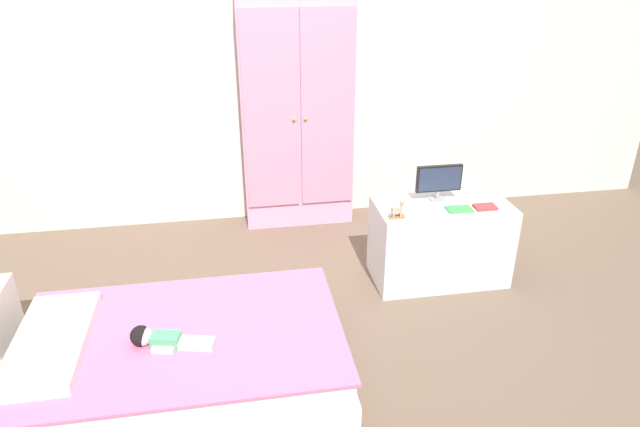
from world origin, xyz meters
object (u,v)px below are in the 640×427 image
(book_red, at_px, (485,207))
(wardrobe, at_px, (297,114))
(bed, at_px, (183,355))
(book_green, at_px, (459,209))
(tv_monitor, at_px, (439,180))
(tv_stand, at_px, (440,242))
(rocking_horse_toy, at_px, (398,210))
(doll, at_px, (156,338))

(book_red, bearing_deg, wardrobe, 132.60)
(bed, bearing_deg, book_green, 19.62)
(wardrobe, bearing_deg, tv_monitor, -50.66)
(tv_stand, height_order, rocking_horse_toy, rocking_horse_toy)
(doll, bearing_deg, book_green, 20.59)
(tv_monitor, height_order, book_green, tv_monitor)
(tv_stand, bearing_deg, book_red, -22.46)
(tv_monitor, bearing_deg, tv_stand, -77.40)
(tv_monitor, bearing_deg, bed, -154.34)
(doll, height_order, book_green, book_green)
(wardrobe, relative_size, book_green, 11.19)
(book_green, bearing_deg, doll, -159.41)
(doll, height_order, tv_stand, tv_stand)
(doll, distance_m, book_red, 2.00)
(tv_monitor, height_order, book_red, tv_monitor)
(tv_stand, relative_size, book_red, 6.38)
(rocking_horse_toy, height_order, book_green, rocking_horse_toy)
(doll, xyz_separation_m, wardrobe, (0.90, 1.71, 0.55))
(wardrobe, bearing_deg, doll, -117.60)
(book_green, bearing_deg, rocking_horse_toy, -174.54)
(bed, distance_m, tv_stand, 1.70)
(tv_monitor, distance_m, book_green, 0.22)
(bed, relative_size, tv_monitor, 5.47)
(doll, bearing_deg, wardrobe, 62.40)
(rocking_horse_toy, distance_m, book_green, 0.39)
(bed, height_order, wardrobe, wardrobe)
(doll, height_order, wardrobe, wardrobe)
(tv_stand, bearing_deg, doll, -155.97)
(tv_monitor, relative_size, book_red, 2.20)
(bed, xyz_separation_m, book_red, (1.78, 0.58, 0.39))
(doll, relative_size, wardrobe, 0.23)
(tv_stand, distance_m, rocking_horse_toy, 0.47)
(tv_stand, height_order, tv_monitor, tv_monitor)
(tv_monitor, distance_m, rocking_horse_toy, 0.38)
(bed, bearing_deg, wardrobe, 64.18)
(bed, distance_m, rocking_horse_toy, 1.41)
(tv_monitor, xyz_separation_m, book_red, (0.24, -0.16, -0.12))
(doll, bearing_deg, book_red, 18.94)
(tv_stand, xyz_separation_m, book_green, (0.06, -0.09, 0.26))
(bed, distance_m, tv_monitor, 1.78)
(wardrobe, bearing_deg, book_red, -47.40)
(doll, distance_m, wardrobe, 2.01)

